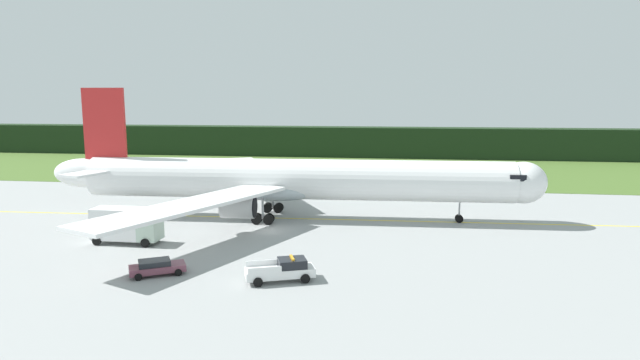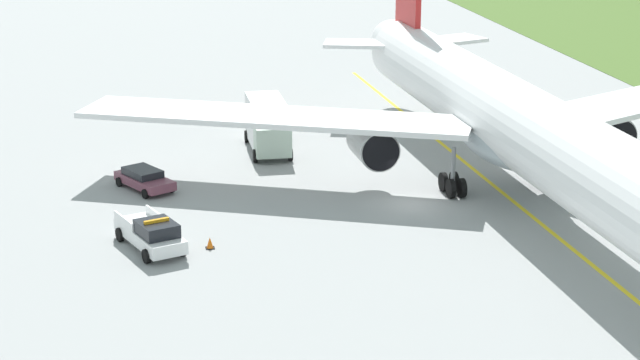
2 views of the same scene
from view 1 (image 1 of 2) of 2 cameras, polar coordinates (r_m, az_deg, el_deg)
The scene contains 9 objects.
ground at distance 59.51m, azimuth -5.47°, elevation -5.40°, with size 320.00×320.00×0.00m, color #929595.
grass_verge at distance 109.13m, azimuth 0.64°, elevation 1.24°, with size 320.00×46.51×0.04m, color #466428.
distant_tree_line at distance 131.16m, azimuth 1.87°, elevation 4.13°, with size 288.00×6.79×7.23m, color black.
taxiway_centerline_main at distance 64.94m, azimuth -2.48°, elevation -4.14°, with size 81.32×0.30×0.01m, color yellow.
airliner at distance 64.16m, azimuth -3.26°, elevation 0.03°, with size 59.89×51.24×15.74m.
ops_pickup_truck at distance 43.56m, azimuth -4.02°, elevation -9.57°, with size 5.87×3.77×1.94m.
catering_truck at distance 57.35m, azimuth -20.21°, elevation -4.54°, with size 6.84×2.71×3.77m.
staff_car at distance 46.85m, azimuth -17.09°, elevation -8.87°, with size 4.82×3.80×1.30m.
apron_cone at distance 46.52m, azimuth -2.79°, elevation -9.13°, with size 0.49×0.49×0.61m.
Camera 1 is at (13.30, -56.10, 14.77)m, focal length 29.89 mm.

